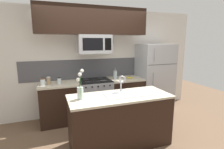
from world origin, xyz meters
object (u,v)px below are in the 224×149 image
refrigerator (154,77)px  storage_jar_short (59,81)px  stove_range (95,99)px  banana_bunch (130,78)px  storage_jar_tall (43,82)px  sink_faucet (122,81)px  storage_jar_medium (49,81)px  french_press (115,75)px  microwave (94,44)px  flower_vase (80,90)px

refrigerator → storage_jar_short: 2.45m
stove_range → banana_bunch: banana_bunch is taller
storage_jar_tall → sink_faucet: size_ratio=0.48×
stove_range → storage_jar_tall: bearing=-178.2°
storage_jar_tall → storage_jar_medium: 0.12m
stove_range → french_press: bearing=6.3°
stove_range → microwave: 1.30m
microwave → stove_range: bearing=90.2°
stove_range → refrigerator: 1.70m
french_press → storage_jar_medium: bearing=-177.6°
storage_jar_tall → french_press: bearing=3.3°
microwave → banana_bunch: bearing=-2.5°
microwave → storage_jar_medium: size_ratio=4.50×
storage_jar_medium → storage_jar_short: size_ratio=1.16×
french_press → storage_jar_short: bearing=-176.0°
storage_jar_medium → sink_faucet: size_ratio=0.54×
storage_jar_tall → storage_jar_medium: (0.12, 0.03, 0.01)m
stove_range → storage_jar_tall: size_ratio=6.37×
french_press → flower_vase: size_ratio=0.54×
microwave → french_press: 0.93m
storage_jar_short → sink_faucet: bearing=-44.4°
refrigerator → french_press: bearing=177.9°
storage_jar_tall → storage_jar_medium: storage_jar_medium is taller
sink_faucet → storage_jar_tall: bearing=143.6°
refrigerator → flower_vase: size_ratio=3.56×
french_press → sink_faucet: bearing=-104.9°
flower_vase → stove_range: bearing=65.9°
stove_range → microwave: (0.00, -0.02, 1.30)m
refrigerator → microwave: bearing=-178.6°
french_press → sink_faucet: size_ratio=0.87×
banana_bunch → french_press: 0.38m
refrigerator → storage_jar_medium: (-2.67, -0.03, 0.11)m
french_press → flower_vase: (-1.09, -1.28, 0.05)m
microwave → storage_jar_tall: microwave is taller
storage_jar_medium → storage_jar_short: storage_jar_medium is taller
microwave → banana_bunch: size_ratio=3.92×
microwave → storage_jar_tall: 1.38m
storage_jar_short → sink_faucet: 1.47m
banana_bunch → stove_range: bearing=176.2°
stove_range → storage_jar_tall: (-1.14, -0.04, 0.52)m
banana_bunch → french_press: bearing=161.0°
stove_range → storage_jar_tall: 1.25m
storage_jar_short → french_press: french_press is taller
french_press → sink_faucet: 1.16m
stove_range → banana_bunch: (0.89, -0.06, 0.47)m
flower_vase → storage_jar_medium: bearing=111.3°
microwave → storage_jar_short: size_ratio=5.24×
storage_jar_short → banana_bunch: storage_jar_short is taller
stove_range → flower_vase: bearing=-114.1°
refrigerator → french_press: refrigerator is taller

